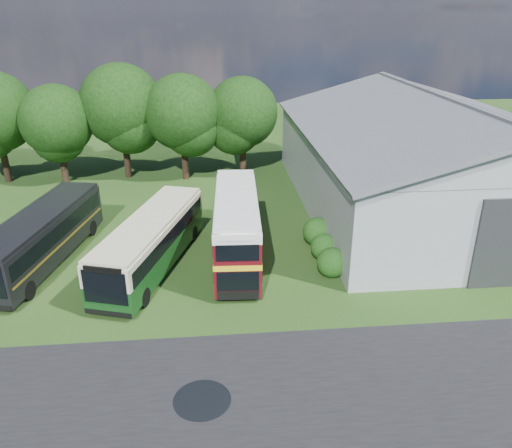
{
  "coord_description": "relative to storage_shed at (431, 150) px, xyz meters",
  "views": [
    {
      "loc": [
        -0.85,
        -17.7,
        13.62
      ],
      "look_at": [
        1.59,
        8.0,
        2.37
      ],
      "focal_mm": 35.0,
      "sensor_mm": 36.0,
      "label": 1
    }
  ],
  "objects": [
    {
      "name": "ground",
      "position": [
        -15.0,
        -15.98,
        -4.17
      ],
      "size": [
        120.0,
        120.0,
        0.0
      ],
      "primitive_type": "plane",
      "color": "#1C3B13",
      "rests_on": "ground"
    },
    {
      "name": "asphalt_road",
      "position": [
        -12.0,
        -18.98,
        -4.17
      ],
      "size": [
        60.0,
        8.0,
        0.02
      ],
      "primitive_type": "cube",
      "color": "black",
      "rests_on": "ground"
    },
    {
      "name": "puddle",
      "position": [
        -16.5,
        -18.98,
        -4.17
      ],
      "size": [
        2.2,
        2.2,
        0.01
      ],
      "primitive_type": "cylinder",
      "color": "black",
      "rests_on": "ground"
    },
    {
      "name": "storage_shed",
      "position": [
        0.0,
        0.0,
        0.0
      ],
      "size": [
        18.8,
        24.8,
        8.15
      ],
      "color": "gray",
      "rests_on": "ground"
    },
    {
      "name": "tree_left_b",
      "position": [
        -28.0,
        7.52,
        1.09
      ],
      "size": [
        5.78,
        5.78,
        8.16
      ],
      "color": "black",
      "rests_on": "ground"
    },
    {
      "name": "tree_mid",
      "position": [
        -23.0,
        8.82,
        2.02
      ],
      "size": [
        6.8,
        6.8,
        9.6
      ],
      "color": "black",
      "rests_on": "ground"
    },
    {
      "name": "tree_right_a",
      "position": [
        -18.0,
        7.82,
        1.52
      ],
      "size": [
        6.26,
        6.26,
        8.83
      ],
      "color": "black",
      "rests_on": "ground"
    },
    {
      "name": "tree_right_b",
      "position": [
        -13.0,
        8.62,
        1.27
      ],
      "size": [
        5.98,
        5.98,
        8.45
      ],
      "color": "black",
      "rests_on": "ground"
    },
    {
      "name": "shrub_front",
      "position": [
        -9.4,
        -9.98,
        -4.17
      ],
      "size": [
        1.7,
        1.7,
        1.7
      ],
      "primitive_type": "sphere",
      "color": "#194714",
      "rests_on": "ground"
    },
    {
      "name": "shrub_mid",
      "position": [
        -9.4,
        -7.98,
        -4.17
      ],
      "size": [
        1.6,
        1.6,
        1.6
      ],
      "primitive_type": "sphere",
      "color": "#194714",
      "rests_on": "ground"
    },
    {
      "name": "shrub_back",
      "position": [
        -9.4,
        -5.98,
        -4.17
      ],
      "size": [
        1.8,
        1.8,
        1.8
      ],
      "primitive_type": "sphere",
      "color": "#194714",
      "rests_on": "ground"
    },
    {
      "name": "bus_green_single",
      "position": [
        -19.29,
        -8.19,
        -2.56
      ],
      "size": [
        5.61,
        11.18,
        3.01
      ],
      "rotation": [
        0.0,
        0.0,
        -0.3
      ],
      "color": "black",
      "rests_on": "ground"
    },
    {
      "name": "bus_maroon_double",
      "position": [
        -14.5,
        -7.78,
        -2.13
      ],
      "size": [
        2.87,
        9.58,
        4.07
      ],
      "rotation": [
        0.0,
        0.0,
        -0.05
      ],
      "color": "black",
      "rests_on": "ground"
    },
    {
      "name": "bus_dark_single",
      "position": [
        -25.57,
        -6.94,
        -2.54
      ],
      "size": [
        4.74,
        11.34,
        3.05
      ],
      "rotation": [
        0.0,
        0.0,
        -0.2
      ],
      "color": "black",
      "rests_on": "ground"
    }
  ]
}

